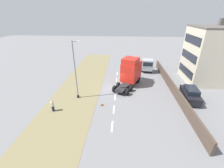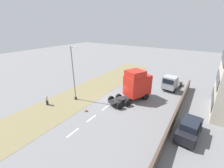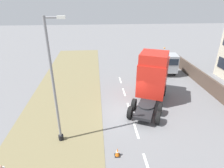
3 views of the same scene
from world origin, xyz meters
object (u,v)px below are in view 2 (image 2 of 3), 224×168
(lorry_cab, at_px, (136,85))
(flatbed_truck, at_px, (171,83))
(traffic_cone_lead, at_px, (86,110))
(parked_car, at_px, (190,128))
(lamp_post, at_px, (74,77))
(pedestrian, at_px, (47,100))

(lorry_cab, height_order, flatbed_truck, lorry_cab)
(traffic_cone_lead, bearing_deg, parked_car, 10.27)
(flatbed_truck, distance_m, lamp_post, 16.72)
(pedestrian, height_order, traffic_cone_lead, pedestrian)
(lorry_cab, xyz_separation_m, lamp_post, (-7.85, -5.27, 1.44))
(parked_car, height_order, traffic_cone_lead, parked_car)
(lorry_cab, xyz_separation_m, pedestrian, (-10.17, -8.80, -1.61))
(flatbed_truck, xyz_separation_m, lamp_post, (-11.68, -11.73, 2.39))
(flatbed_truck, bearing_deg, pedestrian, 54.01)
(flatbed_truck, xyz_separation_m, pedestrian, (-14.00, -15.26, -0.66))
(parked_car, bearing_deg, pedestrian, -161.99)
(lorry_cab, bearing_deg, traffic_cone_lead, -95.96)
(flatbed_truck, bearing_deg, parked_car, 118.38)
(pedestrian, bearing_deg, traffic_cone_lead, 15.89)
(flatbed_truck, xyz_separation_m, parked_car, (4.52, -11.28, -0.47))
(lorry_cab, bearing_deg, parked_car, -5.70)
(lamp_post, bearing_deg, lorry_cab, 33.86)
(parked_car, distance_m, lamp_post, 16.45)
(parked_car, relative_size, pedestrian, 2.93)
(flatbed_truck, relative_size, pedestrian, 3.78)
(lamp_post, xyz_separation_m, traffic_cone_lead, (3.72, -1.81, -3.54))
(flatbed_truck, xyz_separation_m, traffic_cone_lead, (-7.95, -13.54, -1.16))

